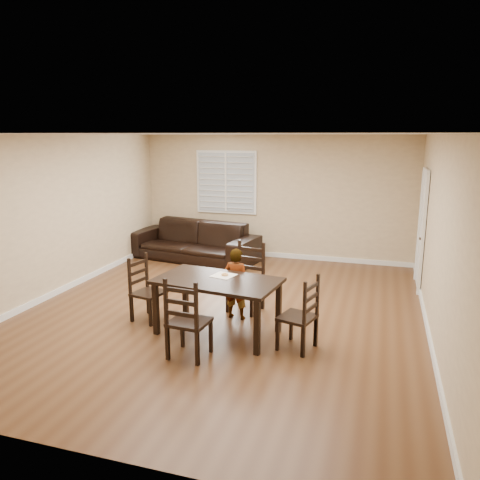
% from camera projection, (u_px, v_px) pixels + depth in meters
% --- Properties ---
extents(ground, '(7.00, 7.00, 0.00)m').
position_uv_depth(ground, '(223.00, 311.00, 7.28)').
color(ground, brown).
rests_on(ground, ground).
extents(room, '(6.04, 7.04, 2.72)m').
position_uv_depth(room, '(228.00, 195.00, 7.04)').
color(room, '#D2B98E').
rests_on(room, ground).
extents(dining_table, '(1.77, 1.15, 0.78)m').
position_uv_depth(dining_table, '(217.00, 285.00, 6.35)').
color(dining_table, black).
rests_on(dining_table, ground).
extents(chair_near, '(0.56, 0.53, 1.07)m').
position_uv_depth(chair_near, '(249.00, 279.00, 7.33)').
color(chair_near, black).
rests_on(chair_near, ground).
extents(chair_far, '(0.50, 0.47, 1.04)m').
position_uv_depth(chair_far, '(184.00, 324.00, 5.61)').
color(chair_far, black).
rests_on(chair_far, ground).
extents(chair_left, '(0.49, 0.51, 0.96)m').
position_uv_depth(chair_left, '(143.00, 290.00, 6.92)').
color(chair_left, black).
rests_on(chair_left, ground).
extents(chair_right, '(0.52, 0.54, 0.98)m').
position_uv_depth(chair_right, '(306.00, 318.00, 5.87)').
color(chair_right, black).
rests_on(chair_right, ground).
extents(child, '(0.42, 0.29, 1.08)m').
position_uv_depth(child, '(236.00, 284.00, 6.91)').
color(child, gray).
rests_on(child, ground).
extents(napkin, '(0.36, 0.36, 0.00)m').
position_uv_depth(napkin, '(223.00, 275.00, 6.49)').
color(napkin, beige).
rests_on(napkin, dining_table).
extents(donut, '(0.10, 0.10, 0.03)m').
position_uv_depth(donut, '(225.00, 274.00, 6.48)').
color(donut, '#BB8243').
rests_on(donut, napkin).
extents(sofa, '(2.97, 1.57, 0.83)m').
position_uv_depth(sofa, '(194.00, 241.00, 10.24)').
color(sofa, black).
rests_on(sofa, ground).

